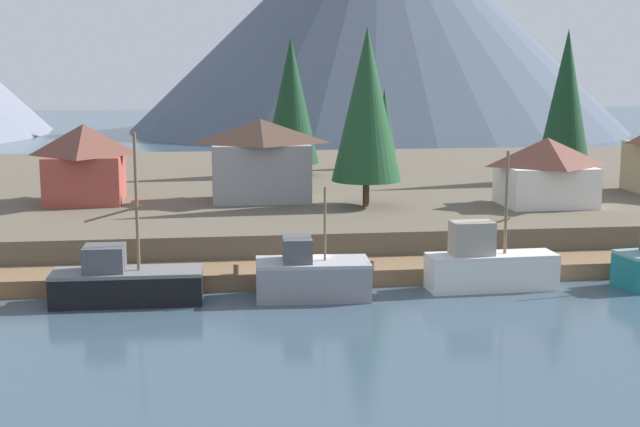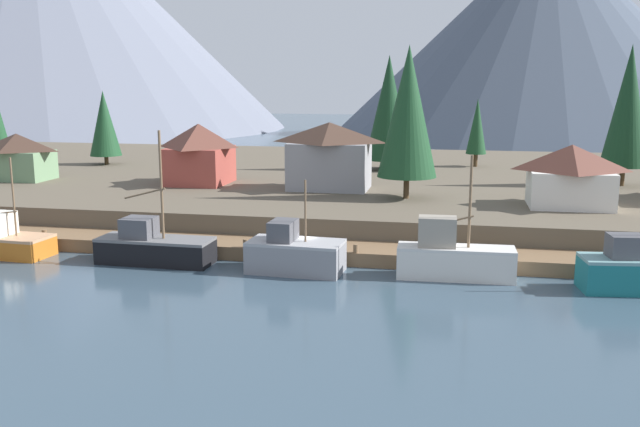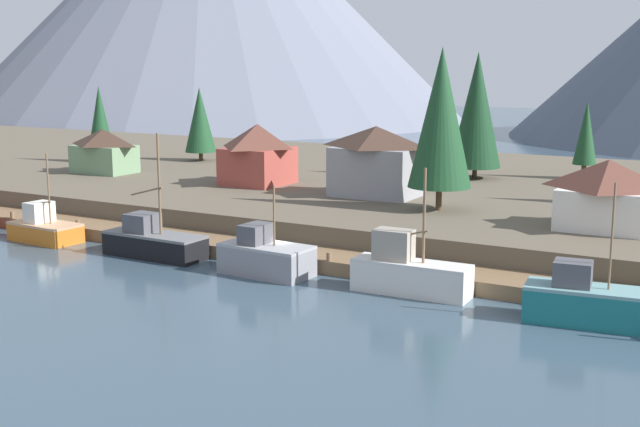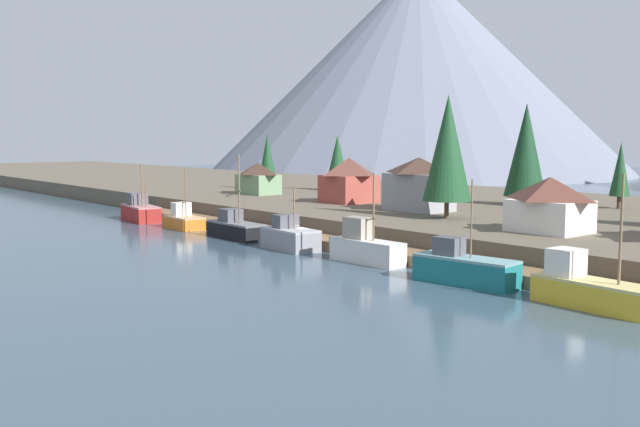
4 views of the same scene
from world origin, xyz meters
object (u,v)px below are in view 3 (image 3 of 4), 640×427
at_px(fishing_boat_black, 153,242).
at_px(fishing_boat_orange, 44,229).
at_px(house_green, 104,150).
at_px(conifer_mid_left, 200,120).
at_px(fishing_boat_grey, 265,257).
at_px(house_white, 607,194).
at_px(house_grey, 376,161).
at_px(fishing_boat_white, 408,272).
at_px(house_red, 258,154).
at_px(conifer_mid_right, 477,110).
at_px(conifer_back_left, 441,118).
at_px(conifer_near_right, 586,133).
at_px(conifer_back_right, 100,117).
at_px(fishing_boat_teal, 597,304).

bearing_deg(fishing_boat_black, fishing_boat_orange, -177.81).
bearing_deg(house_green, conifer_mid_left, 80.85).
bearing_deg(fishing_boat_grey, house_white, 40.71).
distance_m(fishing_boat_orange, conifer_mid_left, 36.71).
bearing_deg(house_grey, conifer_mid_left, 155.59).
distance_m(fishing_boat_white, house_red, 33.27).
height_order(house_green, conifer_mid_left, conifer_mid_left).
height_order(fishing_boat_black, house_white, fishing_boat_black).
bearing_deg(conifer_mid_right, house_red, -139.66).
distance_m(house_grey, conifer_back_left, 9.66).
bearing_deg(house_grey, conifer_near_right, 55.89).
relative_size(fishing_boat_grey, house_green, 0.95).
relative_size(house_white, conifer_back_right, 0.74).
distance_m(fishing_boat_grey, house_grey, 21.11).
height_order(fishing_boat_black, conifer_back_left, conifer_back_left).
xyz_separation_m(fishing_boat_black, conifer_back_left, (16.56, 16.39, 8.97)).
relative_size(fishing_boat_teal, conifer_back_right, 0.90).
distance_m(conifer_near_right, conifer_mid_right, 11.60).
distance_m(house_white, conifer_mid_right, 27.65).
xyz_separation_m(fishing_boat_grey, house_red, (-14.99, 21.48, 4.33)).
bearing_deg(fishing_boat_white, house_red, 138.85).
height_order(house_green, house_grey, house_grey).
bearing_deg(fishing_boat_orange, house_green, 126.43).
relative_size(fishing_boat_white, conifer_mid_right, 0.62).
distance_m(fishing_boat_grey, house_green, 40.35).
xyz_separation_m(fishing_boat_white, conifer_mid_right, (-7.99, 35.83, 8.26)).
relative_size(fishing_boat_black, fishing_boat_teal, 1.12).
relative_size(fishing_boat_white, fishing_boat_teal, 0.97).
distance_m(fishing_boat_teal, house_red, 43.26).
distance_m(fishing_boat_black, house_green, 31.75).
height_order(fishing_boat_orange, house_green, house_green).
relative_size(fishing_boat_white, conifer_back_left, 0.61).
bearing_deg(conifer_mid_right, fishing_boat_orange, -123.85).
bearing_deg(fishing_boat_white, house_green, 154.60).
bearing_deg(house_white, fishing_boat_orange, -159.95).
bearing_deg(house_green, fishing_boat_teal, -19.72).
height_order(house_red, conifer_near_right, conifer_near_right).
relative_size(fishing_boat_teal, house_green, 1.23).
xyz_separation_m(conifer_near_right, conifer_mid_left, (-45.06, -6.87, 0.25)).
height_order(house_grey, conifer_back_right, conifer_back_right).
distance_m(fishing_boat_orange, house_grey, 29.30).
bearing_deg(house_green, conifer_back_left, -5.11).
xyz_separation_m(house_red, conifer_back_left, (21.21, -4.83, 4.53)).
xyz_separation_m(house_grey, conifer_back_right, (-40.62, 6.84, 2.25)).
distance_m(fishing_boat_black, conifer_mid_left, 41.29).
relative_size(fishing_boat_grey, house_red, 0.99).
xyz_separation_m(fishing_boat_white, conifer_back_right, (-52.60, 26.87, 6.60)).
height_order(fishing_boat_grey, fishing_boat_teal, fishing_boat_teal).
distance_m(house_grey, conifer_mid_left, 33.99).
distance_m(house_red, conifer_near_right, 34.18).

